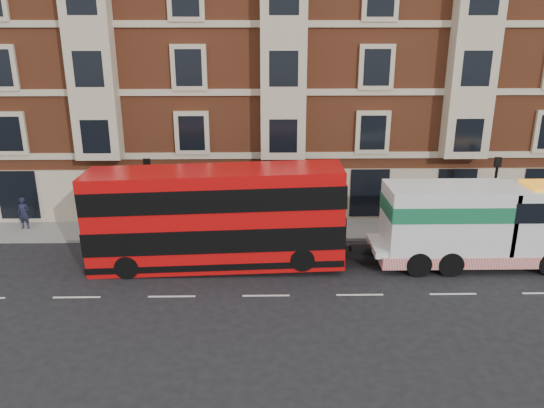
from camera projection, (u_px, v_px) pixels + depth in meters
The scene contains 8 objects.
ground at pixel (266, 296), 22.49m from camera, with size 120.00×120.00×0.00m, color black.
sidewalk at pixel (265, 230), 29.58m from camera, with size 90.00×3.00×0.15m, color slate.
victorian_terrace at pixel (272, 40), 33.54m from camera, with size 45.00×12.00×20.40m.
lamp_post_west at pixel (149, 193), 27.42m from camera, with size 0.35×0.15×4.35m.
lamp_post_east at pixel (494, 191), 27.73m from camera, with size 0.35×0.15×4.35m.
double_decker_bus at pixel (216, 216), 24.49m from camera, with size 11.75×2.70×4.76m.
tow_truck at pixel (473, 224), 24.84m from camera, with size 9.41×2.78×3.92m.
pedestrian at pixel (24, 213), 29.35m from camera, with size 0.65×0.43×1.78m, color black.
Camera 1 is at (-0.12, -20.10, 10.82)m, focal length 35.00 mm.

